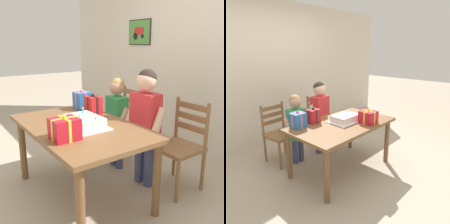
{
  "view_description": "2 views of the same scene",
  "coord_description": "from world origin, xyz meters",
  "views": [
    {
      "loc": [
        2.07,
        -1.1,
        1.49
      ],
      "look_at": [
        0.14,
        0.26,
        0.85
      ],
      "focal_mm": 41.85,
      "sensor_mm": 36.0,
      "label": 1
    },
    {
      "loc": [
        -2.13,
        -1.91,
        1.74
      ],
      "look_at": [
        0.05,
        0.11,
        0.86
      ],
      "focal_mm": 34.51,
      "sensor_mm": 36.0,
      "label": 2
    }
  ],
  "objects": [
    {
      "name": "ground_plane",
      "position": [
        0.0,
        0.0,
        0.0
      ],
      "size": [
        20.0,
        20.0,
        0.0
      ],
      "primitive_type": "plane",
      "color": "tan"
    },
    {
      "name": "back_wall",
      "position": [
        -0.0,
        1.81,
        1.3
      ],
      "size": [
        6.4,
        0.11,
        2.6
      ],
      "color": "beige",
      "rests_on": "ground"
    },
    {
      "name": "dining_table",
      "position": [
        0.0,
        0.0,
        0.64
      ],
      "size": [
        1.47,
        0.9,
        0.73
      ],
      "color": "brown",
      "rests_on": "ground"
    },
    {
      "name": "birthday_cake",
      "position": [
        0.08,
        -0.0,
        0.78
      ],
      "size": [
        0.44,
        0.34,
        0.19
      ],
      "color": "silver",
      "rests_on": "dining_table"
    },
    {
      "name": "gift_box_red_large",
      "position": [
        -0.52,
        0.31,
        0.83
      ],
      "size": [
        0.18,
        0.16,
        0.23
      ],
      "color": "#286BB7",
      "rests_on": "dining_table"
    },
    {
      "name": "gift_box_beside_cake",
      "position": [
        -0.25,
        0.3,
        0.83
      ],
      "size": [
        0.17,
        0.14,
        0.23
      ],
      "color": "red",
      "rests_on": "dining_table"
    },
    {
      "name": "gift_box_corner_small",
      "position": [
        0.26,
        -0.27,
        0.82
      ],
      "size": [
        0.2,
        0.22,
        0.21
      ],
      "color": "red",
      "rests_on": "dining_table"
    },
    {
      "name": "chair_left",
      "position": [
        -0.45,
        0.9,
        0.47
      ],
      "size": [
        0.45,
        0.45,
        0.92
      ],
      "color": "brown",
      "rests_on": "ground"
    },
    {
      "name": "chair_right",
      "position": [
        0.45,
        0.9,
        0.47
      ],
      "size": [
        0.42,
        0.42,
        0.92
      ],
      "color": "brown",
      "rests_on": "ground"
    },
    {
      "name": "child_older",
      "position": [
        0.19,
        0.64,
        0.75
      ],
      "size": [
        0.46,
        0.27,
        1.23
      ],
      "color": "#38426B",
      "rests_on": "ground"
    },
    {
      "name": "child_younger",
      "position": [
        -0.3,
        0.64,
        0.66
      ],
      "size": [
        0.4,
        0.23,
        1.09
      ],
      "color": "#38426B",
      "rests_on": "ground"
    }
  ]
}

